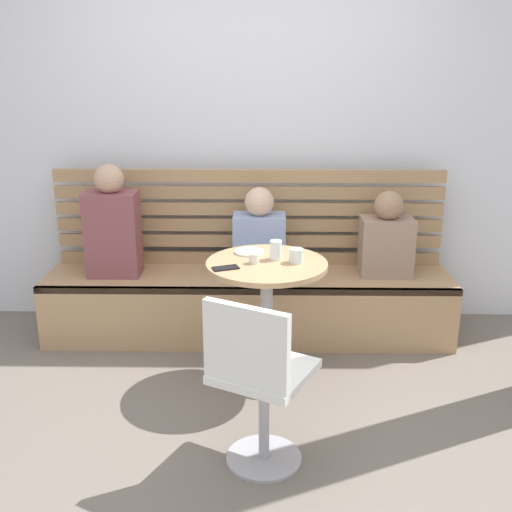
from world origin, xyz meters
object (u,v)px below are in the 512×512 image
at_px(cafe_table, 267,299).
at_px(person_child_middle, 387,239).
at_px(plate_small, 249,252).
at_px(phone_on_table, 226,268).
at_px(booth_bench, 248,306).
at_px(cup_espresso_small, 254,258).
at_px(cup_glass_short, 296,256).
at_px(cup_water_clear, 276,250).
at_px(white_chair, 258,378).
at_px(person_child_left, 259,237).
at_px(person_adult, 113,226).

xyz_separation_m(cafe_table, person_child_middle, (0.79, 0.65, 0.17)).
distance_m(plate_small, phone_on_table, 0.31).
height_order(booth_bench, cup_espresso_small, cup_espresso_small).
height_order(booth_bench, phone_on_table, phone_on_table).
xyz_separation_m(cafe_table, cup_espresso_small, (-0.07, -0.02, 0.25)).
xyz_separation_m(cafe_table, cup_glass_short, (0.16, -0.01, 0.26)).
distance_m(cup_water_clear, plate_small, 0.20).
xyz_separation_m(cafe_table, white_chair, (-0.04, -0.81, -0.05)).
distance_m(booth_bench, cup_water_clear, 0.82).
bearing_deg(phone_on_table, cup_glass_short, -95.69).
height_order(booth_bench, cafe_table, cafe_table).
bearing_deg(plate_small, person_child_left, 83.72).
bearing_deg(cafe_table, cup_espresso_small, -164.51).
bearing_deg(plate_small, person_adult, 153.19).
bearing_deg(booth_bench, person_child_left, 19.26).
xyz_separation_m(booth_bench, cafe_table, (0.12, -0.62, 0.30)).
xyz_separation_m(cafe_table, phone_on_table, (-0.22, -0.11, 0.23)).
distance_m(white_chair, person_child_middle, 1.69).
relative_size(cafe_table, cup_espresso_small, 13.21).
bearing_deg(person_child_left, cup_glass_short, -71.84).
bearing_deg(cup_espresso_small, phone_on_table, -147.98).
relative_size(cafe_table, white_chair, 0.87).
xyz_separation_m(booth_bench, plate_small, (0.02, -0.45, 0.52)).
xyz_separation_m(person_child_middle, plate_small, (-0.89, -0.48, 0.06)).
bearing_deg(cup_glass_short, booth_bench, 114.66).
height_order(booth_bench, person_child_left, person_child_left).
bearing_deg(booth_bench, cup_espresso_small, -85.26).
height_order(booth_bench, cup_glass_short, cup_glass_short).
distance_m(person_adult, cup_glass_short, 1.33).
bearing_deg(person_child_middle, cafe_table, -140.53).
xyz_separation_m(person_child_left, cup_glass_short, (0.21, -0.65, 0.08)).
relative_size(person_adult, cup_espresso_small, 13.20).
bearing_deg(cup_water_clear, booth_bench, 106.95).
xyz_separation_m(booth_bench, person_child_middle, (0.91, 0.03, 0.47)).
xyz_separation_m(white_chair, cup_water_clear, (0.09, 0.86, 0.33)).
bearing_deg(person_child_middle, cup_glass_short, -133.64).
relative_size(cup_glass_short, phone_on_table, 0.57).
height_order(person_child_middle, phone_on_table, person_child_middle).
height_order(cafe_table, person_child_middle, person_child_middle).
xyz_separation_m(booth_bench, cup_espresso_small, (0.05, -0.64, 0.55)).
height_order(booth_bench, plate_small, plate_small).
bearing_deg(cup_espresso_small, white_chair, -87.80).
height_order(cup_glass_short, cup_espresso_small, cup_glass_short).
relative_size(booth_bench, person_adult, 3.65).
bearing_deg(white_chair, cup_glass_short, 75.79).
relative_size(booth_bench, cup_water_clear, 24.55).
xyz_separation_m(cup_espresso_small, plate_small, (-0.03, 0.19, -0.02)).
relative_size(white_chair, person_child_left, 1.44).
relative_size(person_child_middle, cup_glass_short, 7.09).
relative_size(person_child_middle, cup_espresso_small, 10.13).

